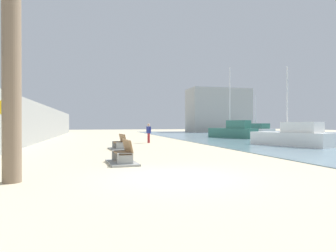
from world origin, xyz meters
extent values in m
plane|color=beige|center=(0.00, 18.00, 0.00)|extent=(120.00, 120.00, 0.00)
cube|color=gray|center=(-7.50, 18.00, 1.72)|extent=(0.80, 64.00, 3.45)
cylinder|color=#7A6651|center=(-4.64, 0.36, 3.61)|extent=(0.50, 0.50, 7.22)
cube|color=gray|center=(-1.27, 2.81, 0.25)|extent=(0.61, 0.25, 0.50)
cube|color=gray|center=(-1.39, 4.20, 0.25)|extent=(0.61, 0.25, 0.50)
cube|color=olive|center=(-1.33, 3.50, 0.45)|extent=(0.63, 1.64, 0.06)
cube|color=olive|center=(-1.10, 3.52, 0.73)|extent=(0.30, 1.61, 0.50)
cube|color=gray|center=(-1.33, 3.50, 0.04)|extent=(1.27, 2.18, 0.08)
cube|color=gray|center=(-0.83, 9.53, 0.25)|extent=(0.62, 0.27, 0.50)
cube|color=gray|center=(-0.99, 10.92, 0.25)|extent=(0.62, 0.27, 0.50)
cube|color=olive|center=(-0.91, 10.23, 0.45)|extent=(0.68, 1.65, 0.06)
cube|color=olive|center=(-0.68, 10.25, 0.73)|extent=(0.35, 1.61, 0.50)
cube|color=gray|center=(-0.91, 10.23, 0.04)|extent=(1.34, 2.21, 0.08)
cylinder|color=#B22D33|center=(2.04, 16.23, 0.41)|extent=(0.12, 0.12, 0.82)
cylinder|color=#B22D33|center=(2.11, 16.12, 0.41)|extent=(0.12, 0.12, 0.82)
cube|color=navy|center=(2.08, 16.17, 1.11)|extent=(0.33, 0.36, 0.58)
sphere|color=tan|center=(2.08, 16.17, 1.55)|extent=(0.22, 0.22, 0.22)
cylinder|color=navy|center=(1.95, 16.35, 1.14)|extent=(0.09, 0.09, 0.52)
cylinder|color=navy|center=(2.21, 16.00, 1.14)|extent=(0.09, 0.09, 0.52)
cube|color=#337060|center=(12.74, 22.04, 0.59)|extent=(3.71, 6.22, 1.10)
cube|color=#337060|center=(13.09, 21.19, 1.58)|extent=(1.99, 2.88, 0.89)
cylinder|color=silver|center=(12.62, 22.32, 4.64)|extent=(0.12, 0.12, 7.00)
cube|color=white|center=(11.50, 10.07, 0.52)|extent=(3.85, 6.08, 0.97)
cube|color=white|center=(11.80, 9.26, 1.39)|extent=(2.17, 2.85, 0.76)
cylinder|color=silver|center=(11.40, 10.34, 3.44)|extent=(0.12, 0.12, 4.86)
cube|color=white|center=(22.18, 32.59, 0.47)|extent=(2.57, 6.42, 0.86)
cube|color=#337060|center=(22.24, 31.65, 1.30)|extent=(1.69, 2.86, 0.80)
cylinder|color=silver|center=(22.16, 32.91, 3.52)|extent=(0.12, 0.12, 5.24)
cylinder|color=slate|center=(-6.51, 6.46, 1.35)|extent=(0.08, 0.08, 2.69)
cube|color=yellow|center=(-6.51, 6.46, 2.39)|extent=(0.85, 0.03, 0.85)
cube|color=#ADAAA3|center=(21.61, 46.00, 4.29)|extent=(12.00, 6.00, 8.58)
camera|label=1|loc=(-2.42, -8.57, 1.62)|focal=31.44mm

